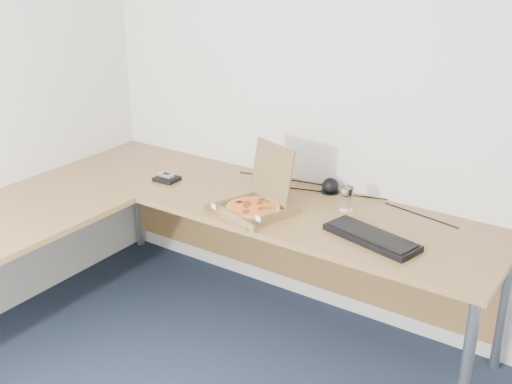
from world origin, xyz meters
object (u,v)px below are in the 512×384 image
Objects in this scene: desk at (159,218)px; pizza_box at (255,205)px; wallet at (167,179)px; drinking_glass at (346,199)px; keyboard at (371,238)px.

pizza_box is (0.39, 0.28, 0.07)m from desk.
wallet reaches higher than desk.
wallet is at bearing 125.86° from desk.
desk is 0.93m from drinking_glass.
desk is at bearing -148.89° from keyboard.
pizza_box is at bearing 35.49° from desk.
keyboard is (1.00, 0.30, 0.04)m from desk.
keyboard is 3.53× the size of wallet.
pizza_box is 0.61m from keyboard.
wallet is (-1.00, -0.20, -0.05)m from drinking_glass.
drinking_glass is at bearing 8.93° from wallet.
drinking_glass reaches higher than desk.
keyboard is 1.25m from wallet.
wallet is (-0.25, 0.35, 0.04)m from desk.
keyboard is at bearing -44.13° from drinking_glass.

